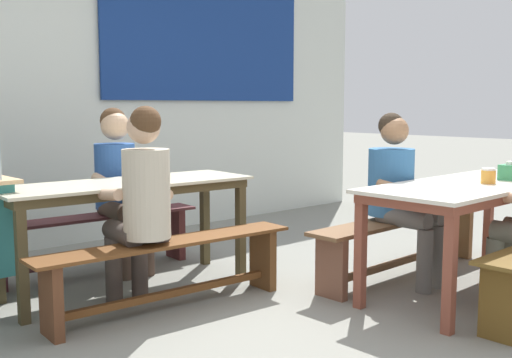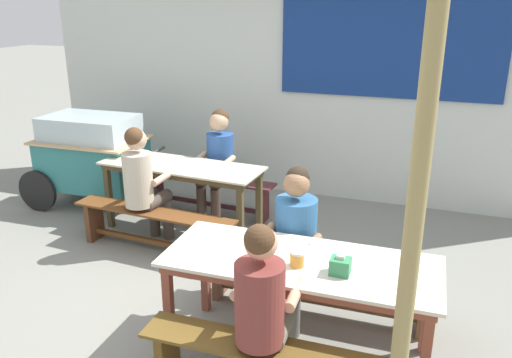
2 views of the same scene
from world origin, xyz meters
The scene contains 15 objects.
ground_plane centered at (0.00, 0.00, 0.00)m, with size 40.00×40.00×0.00m, color gray.
backdrop_wall centered at (0.04, 2.87, 1.56)m, with size 6.82×0.23×2.98m.
dining_table_far centered at (-0.76, 1.23, 0.68)m, with size 1.80×0.70×0.76m.
dining_table_near centered at (0.99, -0.39, 0.69)m, with size 1.88×0.78×0.76m.
bench_far_back centered at (-0.73, 1.79, 0.29)m, with size 1.69×0.36×0.44m.
bench_far_front centered at (-0.80, 0.67, 0.29)m, with size 1.76×0.37×0.44m.
bench_near_back centered at (0.98, 0.17, 0.31)m, with size 1.91×0.32×0.44m.
food_cart centered at (-2.16, 1.56, 0.66)m, with size 1.61×0.88×1.12m.
person_right_near_table centered at (0.80, 0.09, 0.70)m, with size 0.44×0.58×1.23m.
person_center_facing centered at (-0.55, 1.72, 0.73)m, with size 0.44×0.54×1.27m.
person_left_back_turned centered at (-0.94, 0.75, 0.72)m, with size 0.43×0.53×1.28m.
person_near_front centered at (0.90, -0.89, 0.70)m, with size 0.42×0.52×1.25m.
tissue_box centered at (1.28, -0.49, 0.82)m, with size 0.13×0.11×0.13m.
condiment_jar centered at (0.99, -0.48, 0.81)m, with size 0.10×0.10×0.10m.
wooden_support_post centered at (1.71, -1.03, 1.24)m, with size 0.09×0.09×2.48m, color #9E8B54.
Camera 2 is at (1.77, -3.44, 2.44)m, focal length 36.39 mm.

